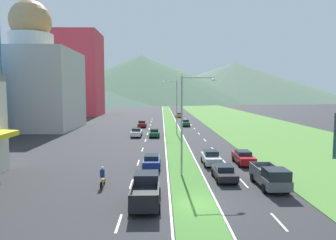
% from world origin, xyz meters
% --- Properties ---
extents(ground_plane, '(600.00, 600.00, 0.00)m').
position_xyz_m(ground_plane, '(0.00, 0.00, 0.00)').
color(ground_plane, '#2D2D30').
extents(grass_median, '(3.20, 240.00, 0.06)m').
position_xyz_m(grass_median, '(0.00, 60.00, 0.03)').
color(grass_median, '#477F33').
rests_on(grass_median, ground_plane).
extents(grass_verge_right, '(24.00, 240.00, 0.06)m').
position_xyz_m(grass_verge_right, '(20.60, 60.00, 0.03)').
color(grass_verge_right, '#518438').
rests_on(grass_verge_right, ground_plane).
extents(lane_dash_left_2, '(0.16, 2.80, 0.01)m').
position_xyz_m(lane_dash_left_2, '(-5.10, -3.14, 0.01)').
color(lane_dash_left_2, silver).
rests_on(lane_dash_left_2, ground_plane).
extents(lane_dash_left_3, '(0.16, 2.80, 0.01)m').
position_xyz_m(lane_dash_left_3, '(-5.10, 5.29, 0.01)').
color(lane_dash_left_3, silver).
rests_on(lane_dash_left_3, ground_plane).
extents(lane_dash_left_4, '(0.16, 2.80, 0.01)m').
position_xyz_m(lane_dash_left_4, '(-5.10, 13.73, 0.01)').
color(lane_dash_left_4, silver).
rests_on(lane_dash_left_4, ground_plane).
extents(lane_dash_left_5, '(0.16, 2.80, 0.01)m').
position_xyz_m(lane_dash_left_5, '(-5.10, 22.16, 0.01)').
color(lane_dash_left_5, silver).
rests_on(lane_dash_left_5, ground_plane).
extents(lane_dash_left_6, '(0.16, 2.80, 0.01)m').
position_xyz_m(lane_dash_left_6, '(-5.10, 30.59, 0.01)').
color(lane_dash_left_6, silver).
rests_on(lane_dash_left_6, ground_plane).
extents(lane_dash_left_7, '(0.16, 2.80, 0.01)m').
position_xyz_m(lane_dash_left_7, '(-5.10, 39.02, 0.01)').
color(lane_dash_left_7, silver).
rests_on(lane_dash_left_7, ground_plane).
extents(lane_dash_left_8, '(0.16, 2.80, 0.01)m').
position_xyz_m(lane_dash_left_8, '(-5.10, 47.45, 0.01)').
color(lane_dash_left_8, silver).
rests_on(lane_dash_left_8, ground_plane).
extents(lane_dash_left_9, '(0.16, 2.80, 0.01)m').
position_xyz_m(lane_dash_left_9, '(-5.10, 55.88, 0.01)').
color(lane_dash_left_9, silver).
rests_on(lane_dash_left_9, ground_plane).
extents(lane_dash_left_10, '(0.16, 2.80, 0.01)m').
position_xyz_m(lane_dash_left_10, '(-5.10, 64.31, 0.01)').
color(lane_dash_left_10, silver).
rests_on(lane_dash_left_10, ground_plane).
extents(lane_dash_left_11, '(0.16, 2.80, 0.01)m').
position_xyz_m(lane_dash_left_11, '(-5.10, 72.75, 0.01)').
color(lane_dash_left_11, silver).
rests_on(lane_dash_left_11, ground_plane).
extents(lane_dash_right_2, '(0.16, 2.80, 0.01)m').
position_xyz_m(lane_dash_right_2, '(5.10, -3.14, 0.01)').
color(lane_dash_right_2, silver).
rests_on(lane_dash_right_2, ground_plane).
extents(lane_dash_right_3, '(0.16, 2.80, 0.01)m').
position_xyz_m(lane_dash_right_3, '(5.10, 5.29, 0.01)').
color(lane_dash_right_3, silver).
rests_on(lane_dash_right_3, ground_plane).
extents(lane_dash_right_4, '(0.16, 2.80, 0.01)m').
position_xyz_m(lane_dash_right_4, '(5.10, 13.73, 0.01)').
color(lane_dash_right_4, silver).
rests_on(lane_dash_right_4, ground_plane).
extents(lane_dash_right_5, '(0.16, 2.80, 0.01)m').
position_xyz_m(lane_dash_right_5, '(5.10, 22.16, 0.01)').
color(lane_dash_right_5, silver).
rests_on(lane_dash_right_5, ground_plane).
extents(lane_dash_right_6, '(0.16, 2.80, 0.01)m').
position_xyz_m(lane_dash_right_6, '(5.10, 30.59, 0.01)').
color(lane_dash_right_6, silver).
rests_on(lane_dash_right_6, ground_plane).
extents(lane_dash_right_7, '(0.16, 2.80, 0.01)m').
position_xyz_m(lane_dash_right_7, '(5.10, 39.02, 0.01)').
color(lane_dash_right_7, silver).
rests_on(lane_dash_right_7, ground_plane).
extents(lane_dash_right_8, '(0.16, 2.80, 0.01)m').
position_xyz_m(lane_dash_right_8, '(5.10, 47.45, 0.01)').
color(lane_dash_right_8, silver).
rests_on(lane_dash_right_8, ground_plane).
extents(lane_dash_right_9, '(0.16, 2.80, 0.01)m').
position_xyz_m(lane_dash_right_9, '(5.10, 55.88, 0.01)').
color(lane_dash_right_9, silver).
rests_on(lane_dash_right_9, ground_plane).
extents(lane_dash_right_10, '(0.16, 2.80, 0.01)m').
position_xyz_m(lane_dash_right_10, '(5.10, 64.31, 0.01)').
color(lane_dash_right_10, silver).
rests_on(lane_dash_right_10, ground_plane).
extents(lane_dash_right_11, '(0.16, 2.80, 0.01)m').
position_xyz_m(lane_dash_right_11, '(5.10, 72.75, 0.01)').
color(lane_dash_right_11, silver).
rests_on(lane_dash_right_11, ground_plane).
extents(edge_line_median_left, '(0.16, 240.00, 0.01)m').
position_xyz_m(edge_line_median_left, '(-1.75, 60.00, 0.01)').
color(edge_line_median_left, silver).
rests_on(edge_line_median_left, ground_plane).
extents(edge_line_median_right, '(0.16, 240.00, 0.01)m').
position_xyz_m(edge_line_median_right, '(1.75, 60.00, 0.01)').
color(edge_line_median_right, silver).
rests_on(edge_line_median_right, ground_plane).
extents(domed_building, '(18.74, 18.74, 28.06)m').
position_xyz_m(domed_building, '(-30.89, 47.94, 10.62)').
color(domed_building, '#B7B2A8').
rests_on(domed_building, ground_plane).
extents(midrise_colored, '(16.35, 16.35, 28.97)m').
position_xyz_m(midrise_colored, '(-32.01, 88.78, 14.48)').
color(midrise_colored, '#D83847').
rests_on(midrise_colored, ground_plane).
extents(hill_far_left, '(224.68, 224.68, 26.51)m').
position_xyz_m(hill_far_left, '(-88.50, 232.23, 13.25)').
color(hill_far_left, '#3D5647').
rests_on(hill_far_left, ground_plane).
extents(hill_far_center, '(211.87, 211.87, 41.10)m').
position_xyz_m(hill_far_center, '(-19.86, 260.31, 20.55)').
color(hill_far_center, '#47664C').
rests_on(hill_far_center, ground_plane).
extents(hill_far_right, '(221.93, 221.93, 37.60)m').
position_xyz_m(hill_far_right, '(71.24, 290.59, 18.80)').
color(hill_far_right, '#516B56').
rests_on(hill_far_right, ground_plane).
extents(street_lamp_near, '(3.54, 0.45, 9.79)m').
position_xyz_m(street_lamp_near, '(-0.01, 7.95, 5.66)').
color(street_lamp_near, '#99999E').
rests_on(street_lamp_near, ground_plane).
extents(street_lamp_mid, '(2.94, 0.33, 10.52)m').
position_xyz_m(street_lamp_mid, '(0.35, 38.42, 5.98)').
color(street_lamp_mid, '#99999E').
rests_on(street_lamp_mid, ground_plane).
extents(car_0, '(1.95, 4.31, 1.61)m').
position_xyz_m(car_0, '(-6.97, 34.93, 0.81)').
color(car_0, silver).
rests_on(car_0, ground_plane).
extents(car_1, '(1.92, 4.39, 1.46)m').
position_xyz_m(car_1, '(-3.46, 11.27, 0.76)').
color(car_1, navy).
rests_on(car_1, ground_plane).
extents(car_2, '(1.93, 4.38, 1.61)m').
position_xyz_m(car_2, '(3.26, 12.61, 0.81)').
color(car_2, '#B2B2B7').
rests_on(car_2, ground_plane).
extents(car_3, '(1.85, 4.28, 1.58)m').
position_xyz_m(car_3, '(3.54, 52.62, 0.80)').
color(car_3, '#0C5128').
rests_on(car_3, ground_plane).
extents(car_4, '(1.97, 4.57, 1.55)m').
position_xyz_m(car_4, '(-6.89, 50.70, 0.79)').
color(car_4, maroon).
rests_on(car_4, ground_plane).
extents(car_5, '(1.90, 4.51, 1.52)m').
position_xyz_m(car_5, '(7.02, 12.75, 0.79)').
color(car_5, maroon).
rests_on(car_5, ground_plane).
extents(car_6, '(1.86, 4.19, 1.49)m').
position_xyz_m(car_6, '(3.24, 78.63, 0.76)').
color(car_6, '#C6842D').
rests_on(car_6, ground_plane).
extents(car_7, '(1.90, 4.41, 1.50)m').
position_xyz_m(car_7, '(-3.65, 34.80, 0.76)').
color(car_7, '#0C5128').
rests_on(car_7, ground_plane).
extents(car_8, '(1.92, 4.41, 1.37)m').
position_xyz_m(car_8, '(3.52, 6.46, 0.71)').
color(car_8, black).
rests_on(car_8, ground_plane).
extents(pickup_truck_0, '(2.18, 5.40, 2.00)m').
position_xyz_m(pickup_truck_0, '(6.96, 3.75, 0.98)').
color(pickup_truck_0, '#515459').
rests_on(pickup_truck_0, ground_plane).
extents(pickup_truck_1, '(2.18, 5.40, 2.00)m').
position_xyz_m(pickup_truck_1, '(-3.55, 0.34, 0.98)').
color(pickup_truck_1, black).
rests_on(pickup_truck_1, ground_plane).
extents(motorcycle_rider, '(0.36, 2.00, 1.80)m').
position_xyz_m(motorcycle_rider, '(-7.54, 4.55, 0.75)').
color(motorcycle_rider, black).
rests_on(motorcycle_rider, ground_plane).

